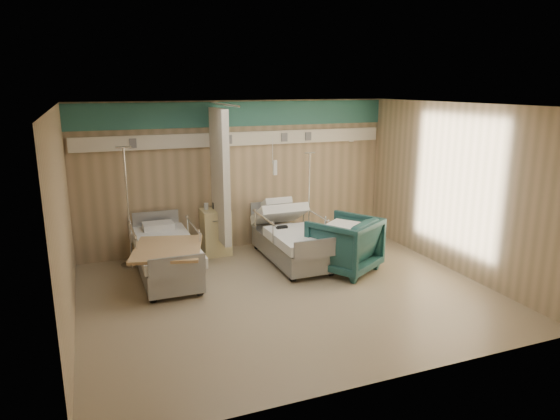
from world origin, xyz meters
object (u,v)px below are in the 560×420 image
object	(u,v)px
visitor_armchair	(344,244)
iv_stand_left	(131,242)
bedside_cabinet	(216,232)
iv_stand_right	(309,226)
bed_right	(291,245)
bed_left	(166,260)

from	to	relation	value
visitor_armchair	iv_stand_left	distance (m)	3.68
bedside_cabinet	iv_stand_right	bearing A→B (deg)	-2.84
iv_stand_left	visitor_armchair	bearing A→B (deg)	-25.04
bed_right	bed_left	distance (m)	2.20
iv_stand_right	iv_stand_left	size ratio (longest dim) A/B	0.87
iv_stand_right	bed_left	bearing A→B (deg)	-164.45
bed_right	visitor_armchair	bearing A→B (deg)	-49.02
iv_stand_right	iv_stand_left	xyz separation A→B (m)	(-3.38, -0.00, 0.05)
bedside_cabinet	iv_stand_right	xyz separation A→B (m)	(1.85, -0.09, -0.05)
bed_right	iv_stand_right	size ratio (longest dim) A/B	1.18
bedside_cabinet	visitor_armchair	bearing A→B (deg)	-42.49
bed_right	bed_left	size ratio (longest dim) A/B	1.00
bed_right	visitor_armchair	world-z (taller)	visitor_armchair
bedside_cabinet	visitor_armchair	distance (m)	2.44
bed_left	iv_stand_right	size ratio (longest dim) A/B	1.18
bed_right	iv_stand_left	world-z (taller)	iv_stand_left
bed_left	iv_stand_left	world-z (taller)	iv_stand_left
iv_stand_left	bed_right	bearing A→B (deg)	-16.74
bed_left	bedside_cabinet	world-z (taller)	bedside_cabinet
bed_right	iv_stand_left	bearing A→B (deg)	163.26
iv_stand_right	bed_right	bearing A→B (deg)	-131.07
bed_left	iv_stand_right	bearing A→B (deg)	15.55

